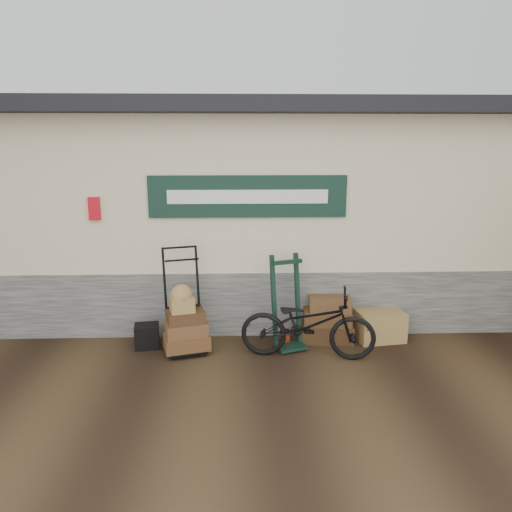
{
  "coord_description": "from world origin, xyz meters",
  "views": [
    {
      "loc": [
        -0.42,
        -5.57,
        2.64
      ],
      "look_at": [
        -0.19,
        0.9,
        1.16
      ],
      "focal_mm": 35.0,
      "sensor_mm": 36.0,
      "label": 1
    }
  ],
  "objects_px": {
    "wicker_hamper": "(380,326)",
    "black_trunk": "(147,336)",
    "porter_trolley": "(183,299)",
    "bicycle": "(308,320)",
    "green_barrow": "(287,302)",
    "suitcase_stack": "(327,319)"
  },
  "relations": [
    {
      "from": "wicker_hamper",
      "to": "black_trunk",
      "type": "bearing_deg",
      "value": -177.37
    },
    {
      "from": "black_trunk",
      "to": "porter_trolley",
      "type": "bearing_deg",
      "value": -7.45
    },
    {
      "from": "wicker_hamper",
      "to": "black_trunk",
      "type": "height_order",
      "value": "wicker_hamper"
    },
    {
      "from": "wicker_hamper",
      "to": "bicycle",
      "type": "bearing_deg",
      "value": -153.96
    },
    {
      "from": "green_barrow",
      "to": "black_trunk",
      "type": "relative_size",
      "value": 3.93
    },
    {
      "from": "wicker_hamper",
      "to": "bicycle",
      "type": "relative_size",
      "value": 0.37
    },
    {
      "from": "porter_trolley",
      "to": "wicker_hamper",
      "type": "distance_m",
      "value": 2.68
    },
    {
      "from": "suitcase_stack",
      "to": "black_trunk",
      "type": "height_order",
      "value": "suitcase_stack"
    },
    {
      "from": "green_barrow",
      "to": "suitcase_stack",
      "type": "height_order",
      "value": "green_barrow"
    },
    {
      "from": "wicker_hamper",
      "to": "black_trunk",
      "type": "distance_m",
      "value": 3.13
    },
    {
      "from": "black_trunk",
      "to": "bicycle",
      "type": "bearing_deg",
      "value": -10.31
    },
    {
      "from": "suitcase_stack",
      "to": "black_trunk",
      "type": "distance_m",
      "value": 2.42
    },
    {
      "from": "suitcase_stack",
      "to": "wicker_hamper",
      "type": "bearing_deg",
      "value": -2.35
    },
    {
      "from": "porter_trolley",
      "to": "green_barrow",
      "type": "xyz_separation_m",
      "value": [
        1.34,
        0.03,
        -0.07
      ]
    },
    {
      "from": "suitcase_stack",
      "to": "bicycle",
      "type": "height_order",
      "value": "bicycle"
    },
    {
      "from": "bicycle",
      "to": "green_barrow",
      "type": "bearing_deg",
      "value": 42.85
    },
    {
      "from": "green_barrow",
      "to": "wicker_hamper",
      "type": "relative_size",
      "value": 1.97
    },
    {
      "from": "porter_trolley",
      "to": "suitcase_stack",
      "type": "relative_size",
      "value": 1.98
    },
    {
      "from": "wicker_hamper",
      "to": "green_barrow",
      "type": "bearing_deg",
      "value": -172.16
    },
    {
      "from": "bicycle",
      "to": "black_trunk",
      "type": "bearing_deg",
      "value": 89.01
    },
    {
      "from": "porter_trolley",
      "to": "black_trunk",
      "type": "height_order",
      "value": "porter_trolley"
    },
    {
      "from": "porter_trolley",
      "to": "bicycle",
      "type": "relative_size",
      "value": 0.81
    }
  ]
}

